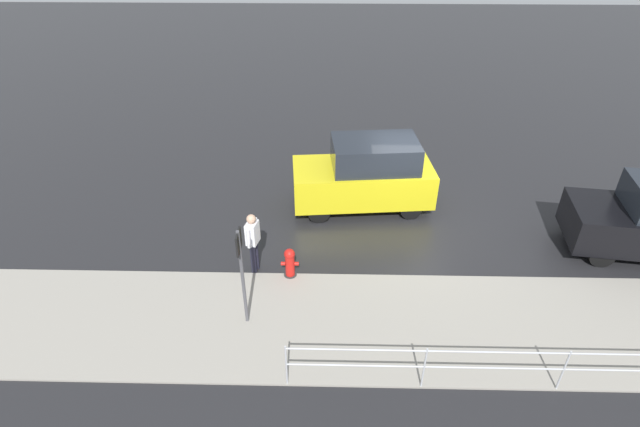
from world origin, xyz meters
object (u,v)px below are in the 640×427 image
at_px(sign_post, 241,265).
at_px(moving_hatchback, 366,175).
at_px(pedestrian, 253,239).
at_px(fire_hydrant, 290,263).

bearing_deg(sign_post, moving_hatchback, -120.30).
height_order(moving_hatchback, pedestrian, moving_hatchback).
bearing_deg(moving_hatchback, sign_post, 59.70).
bearing_deg(moving_hatchback, pedestrian, 46.94).
relative_size(fire_hydrant, pedestrian, 0.50).
height_order(moving_hatchback, fire_hydrant, moving_hatchback).
bearing_deg(fire_hydrant, moving_hatchback, -121.19).
relative_size(fire_hydrant, sign_post, 0.33).
xyz_separation_m(fire_hydrant, pedestrian, (0.86, -0.20, 0.56)).
bearing_deg(fire_hydrant, sign_post, 61.64).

